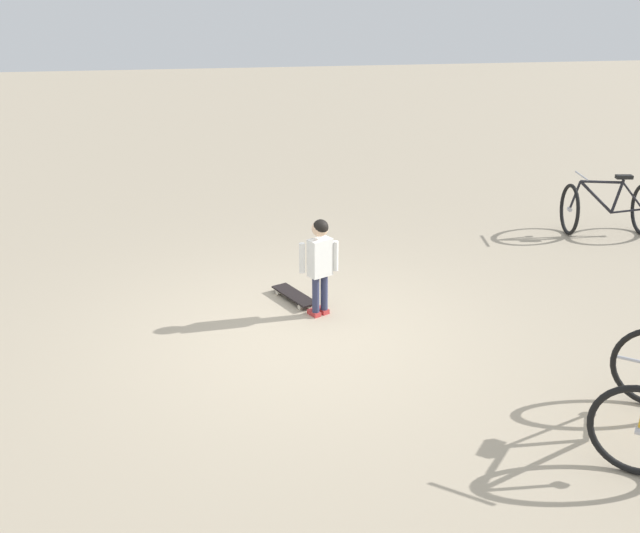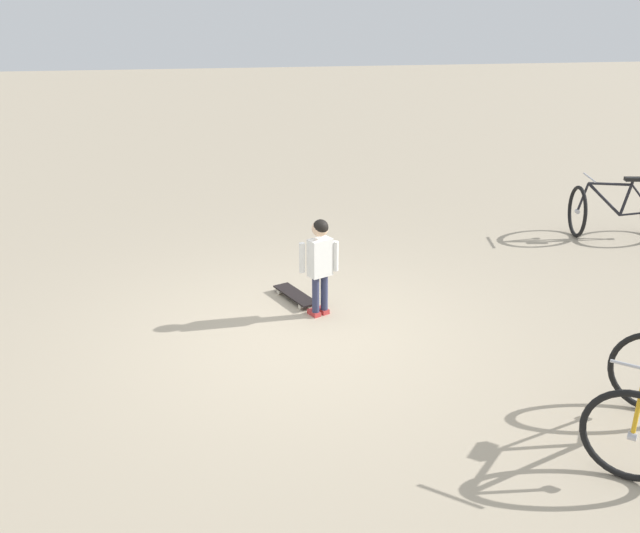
# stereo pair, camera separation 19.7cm
# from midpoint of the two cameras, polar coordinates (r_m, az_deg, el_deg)

# --- Properties ---
(ground_plane) EXTENTS (50.00, 50.00, 0.00)m
(ground_plane) POSITION_cam_midpoint_polar(r_m,az_deg,el_deg) (7.22, -0.79, -5.55)
(ground_plane) COLOR tan
(child_person) EXTENTS (0.41, 0.25, 1.06)m
(child_person) POSITION_cam_midpoint_polar(r_m,az_deg,el_deg) (7.42, 0.75, 0.76)
(child_person) COLOR #2D3351
(child_person) RESTS_ON ground
(skateboard) EXTENTS (0.45, 0.69, 0.07)m
(skateboard) POSITION_cam_midpoint_polar(r_m,az_deg,el_deg) (8.01, -1.25, -2.27)
(skateboard) COLOR black
(skateboard) RESTS_ON ground
(bicycle_mid) EXTENTS (1.17, 0.88, 0.85)m
(bicycle_mid) POSITION_cam_midpoint_polar(r_m,az_deg,el_deg) (10.77, 22.71, 4.13)
(bicycle_mid) COLOR black
(bicycle_mid) RESTS_ON ground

